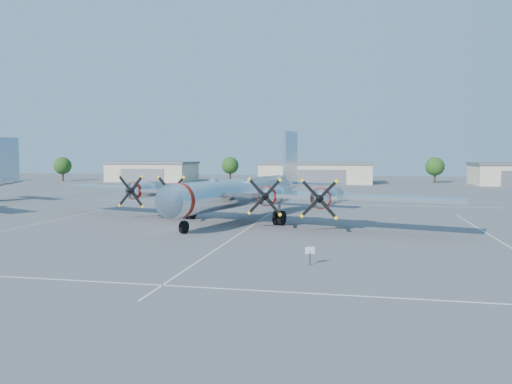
% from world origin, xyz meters
% --- Properties ---
extents(ground, '(260.00, 260.00, 0.00)m').
position_xyz_m(ground, '(0.00, 0.00, 0.00)').
color(ground, '#535355').
rests_on(ground, ground).
extents(parking_lines, '(60.00, 50.08, 0.01)m').
position_xyz_m(parking_lines, '(0.00, -1.75, 0.01)').
color(parking_lines, silver).
rests_on(parking_lines, ground).
extents(hangar_west, '(22.60, 14.60, 5.40)m').
position_xyz_m(hangar_west, '(-45.00, 81.96, 2.71)').
color(hangar_west, '#BCB496').
rests_on(hangar_west, ground).
extents(hangar_center, '(28.60, 14.60, 5.40)m').
position_xyz_m(hangar_center, '(0.00, 81.96, 2.71)').
color(hangar_center, '#BCB496').
rests_on(hangar_center, ground).
extents(tree_far_west, '(4.80, 4.80, 6.64)m').
position_xyz_m(tree_far_west, '(-70.00, 78.00, 4.22)').
color(tree_far_west, '#382619').
rests_on(tree_far_west, ground).
extents(tree_west, '(4.80, 4.80, 6.64)m').
position_xyz_m(tree_west, '(-25.00, 90.00, 4.22)').
color(tree_west, '#382619').
rests_on(tree_west, ground).
extents(tree_east, '(4.80, 4.80, 6.64)m').
position_xyz_m(tree_east, '(30.00, 88.00, 4.22)').
color(tree_east, '#382619').
rests_on(tree_east, ground).
extents(main_bomber_b29, '(53.31, 43.11, 10.28)m').
position_xyz_m(main_bomber_b29, '(-2.07, 5.95, 0.00)').
color(main_bomber_b29, silver).
rests_on(main_bomber_b29, ground).
extents(info_placard, '(0.59, 0.29, 1.20)m').
position_xyz_m(info_placard, '(7.42, -15.36, 0.84)').
color(info_placard, black).
rests_on(info_placard, ground).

